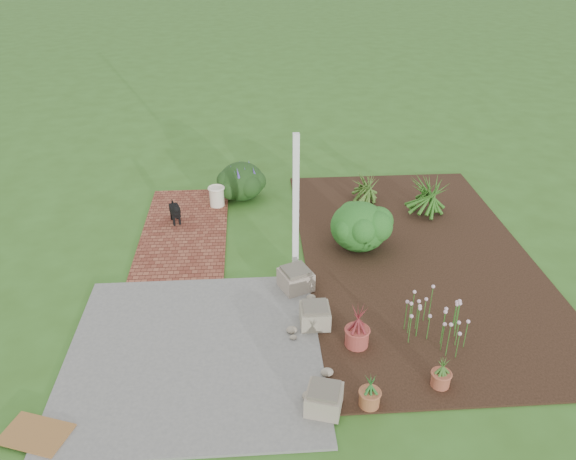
{
  "coord_description": "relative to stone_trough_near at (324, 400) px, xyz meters",
  "views": [
    {
      "loc": [
        -0.36,
        -7.76,
        5.32
      ],
      "look_at": [
        0.2,
        0.4,
        0.7
      ],
      "focal_mm": 35.0,
      "sensor_mm": 36.0,
      "label": 1
    }
  ],
  "objects": [
    {
      "name": "evergreen_shrub",
      "position": [
        1.1,
        3.79,
        0.29
      ],
      "size": [
        1.34,
        1.34,
        0.88
      ],
      "primitive_type": "ellipsoid",
      "rotation": [
        0.0,
        0.0,
        -0.37
      ],
      "color": "#0D4015",
      "rests_on": "garden_bed"
    },
    {
      "name": "agapanthus_clump_front",
      "position": [
        1.55,
        5.55,
        0.23
      ],
      "size": [
        1.03,
        1.03,
        0.77
      ],
      "primitive_type": null,
      "rotation": [
        0.0,
        0.0,
        -0.22
      ],
      "color": "#1A350F",
      "rests_on": "garden_bed"
    },
    {
      "name": "terracotta_pot_small_right",
      "position": [
        0.57,
        0.03,
        -0.04
      ],
      "size": [
        0.32,
        0.32,
        0.22
      ],
      "primitive_type": "cylinder",
      "rotation": [
        0.0,
        0.0,
        0.28
      ],
      "color": "#965432",
      "rests_on": "garden_bed"
    },
    {
      "name": "ground",
      "position": [
        -0.41,
        2.9,
        -0.18
      ],
      "size": [
        80.0,
        80.0,
        0.0
      ],
      "primitive_type": "plane",
      "color": "#345E1D",
      "rests_on": "ground"
    },
    {
      "name": "cream_ceramic_urn",
      "position": [
        -1.53,
        5.61,
        0.06
      ],
      "size": [
        0.35,
        0.35,
        0.4
      ],
      "primitive_type": "cylinder",
      "rotation": [
        0.0,
        0.0,
        0.17
      ],
      "color": "#EFE2C5",
      "rests_on": "brick_path"
    },
    {
      "name": "black_dog",
      "position": [
        -2.29,
        4.89,
        0.13
      ],
      "size": [
        0.27,
        0.52,
        0.46
      ],
      "rotation": [
        0.0,
        0.0,
        0.31
      ],
      "color": "black",
      "rests_on": "brick_path"
    },
    {
      "name": "garden_bed",
      "position": [
        2.09,
        3.4,
        -0.17
      ],
      "size": [
        4.0,
        7.0,
        0.03
      ],
      "primitive_type": "cube",
      "color": "black",
      "rests_on": "ground"
    },
    {
      "name": "stone_trough_mid",
      "position": [
        0.07,
        1.62,
        0.0
      ],
      "size": [
        0.43,
        0.43,
        0.29
      ],
      "primitive_type": "cube",
      "rotation": [
        0.0,
        0.0,
        -0.0
      ],
      "color": "#736E56",
      "rests_on": "concrete_patio"
    },
    {
      "name": "pink_flower_patch",
      "position": [
        1.68,
        1.18,
        0.16
      ],
      "size": [
        1.09,
        1.09,
        0.63
      ],
      "primitive_type": null,
      "rotation": [
        0.0,
        0.0,
        0.11
      ],
      "color": "#113D0F",
      "rests_on": "garden_bed"
    },
    {
      "name": "terracotta_pot_bronze",
      "position": [
        0.61,
        1.14,
        -0.02
      ],
      "size": [
        0.34,
        0.34,
        0.27
      ],
      "primitive_type": "cylinder",
      "rotation": [
        0.0,
        0.0,
        -0.04
      ],
      "color": "#993D34",
      "rests_on": "garden_bed"
    },
    {
      "name": "purple_flowering_bush",
      "position": [
        -1.01,
        6.02,
        0.22
      ],
      "size": [
        1.12,
        1.12,
        0.81
      ],
      "primitive_type": "ellipsoid",
      "rotation": [
        0.0,
        0.0,
        0.2
      ],
      "color": "black",
      "rests_on": "ground"
    },
    {
      "name": "stone_trough_near",
      "position": [
        0.0,
        0.0,
        0.0
      ],
      "size": [
        0.53,
        0.53,
        0.28
      ],
      "primitive_type": "cube",
      "rotation": [
        0.0,
        0.0,
        -0.3
      ],
      "color": "gray",
      "rests_on": "concrete_patio"
    },
    {
      "name": "brick_path",
      "position": [
        -2.11,
        4.65,
        -0.16
      ],
      "size": [
        1.6,
        3.5,
        0.04
      ],
      "primitive_type": "cube",
      "color": "brown",
      "rests_on": "ground"
    },
    {
      "name": "agapanthus_clump_back",
      "position": [
        2.68,
        4.98,
        0.32
      ],
      "size": [
        1.27,
        1.27,
        0.94
      ],
      "primitive_type": null,
      "rotation": [
        0.0,
        0.0,
        0.26
      ],
      "color": "#1A4010",
      "rests_on": "garden_bed"
    },
    {
      "name": "concrete_patio",
      "position": [
        -1.66,
        1.15,
        -0.16
      ],
      "size": [
        3.5,
        3.5,
        0.04
      ],
      "primitive_type": "cube",
      "color": "slate",
      "rests_on": "ground"
    },
    {
      "name": "veranda_post",
      "position": [
        -0.11,
        3.0,
        1.07
      ],
      "size": [
        0.1,
        0.1,
        2.5
      ],
      "primitive_type": "cube",
      "color": "white",
      "rests_on": "ground"
    },
    {
      "name": "coir_doormat",
      "position": [
        -3.39,
        -0.17,
        -0.13
      ],
      "size": [
        0.88,
        0.71,
        0.02
      ],
      "primitive_type": "cube",
      "rotation": [
        0.0,
        0.0,
        -0.33
      ],
      "color": "olive",
      "rests_on": "concrete_patio"
    },
    {
      "name": "terracotta_pot_small_left",
      "position": [
        1.54,
        0.3,
        -0.05
      ],
      "size": [
        0.3,
        0.3,
        0.2
      ],
      "primitive_type": "cylinder",
      "rotation": [
        0.0,
        0.0,
        -0.31
      ],
      "color": "#9B4C34",
      "rests_on": "garden_bed"
    },
    {
      "name": "stone_trough_far",
      "position": [
        -0.14,
        2.56,
        0.01
      ],
      "size": [
        0.61,
        0.61,
        0.31
      ],
      "primitive_type": "cube",
      "rotation": [
        0.0,
        0.0,
        0.39
      ],
      "color": "gray",
      "rests_on": "concrete_patio"
    }
  ]
}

